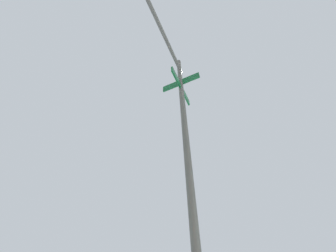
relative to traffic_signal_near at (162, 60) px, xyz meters
name	(u,v)px	position (x,y,z in m)	size (l,w,h in m)	color
traffic_signal_near	(162,60)	(0.00, 0.00, 0.00)	(2.61, 1.88, 6.15)	#474C47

